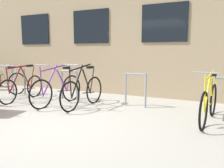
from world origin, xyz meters
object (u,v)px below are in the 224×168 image
bicycle_white (3,84)px  bicycle_black (83,91)px  bicycle_maroon (22,87)px  bicycle_yellow (209,102)px  bicycle_purple (57,89)px

bicycle_white → bicycle_black: bicycle_black is taller
bicycle_maroon → bicycle_black: (1.97, 0.08, 0.02)m
bicycle_black → bicycle_white: bearing=-179.9°
bicycle_yellow → bicycle_black: size_ratio=1.03×
bicycle_purple → bicycle_black: 0.74m
bicycle_purple → bicycle_white: bicycle_purple is taller
bicycle_white → bicycle_black: size_ratio=0.98×
bicycle_purple → bicycle_yellow: 3.62m
bicycle_white → bicycle_yellow: bearing=0.3°
bicycle_white → bicycle_yellow: (5.72, 0.03, -0.00)m
bicycle_purple → bicycle_black: bicycle_black is taller
bicycle_purple → bicycle_white: (-2.10, 0.07, -0.01)m
bicycle_yellow → bicycle_black: (-2.88, -0.03, 0.01)m
bicycle_white → bicycle_yellow: 5.72m
bicycle_purple → bicycle_black: bearing=5.4°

